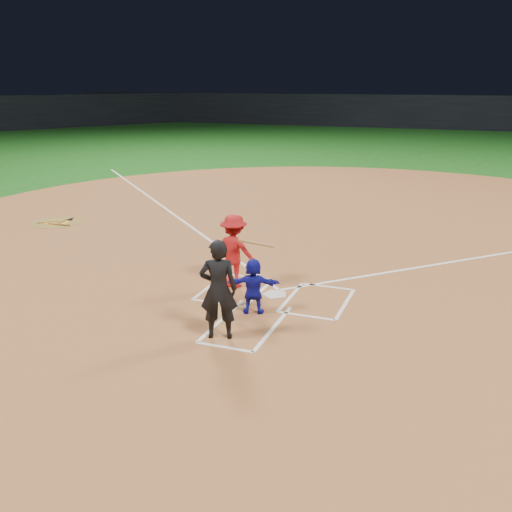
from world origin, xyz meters
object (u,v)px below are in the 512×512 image
(on_deck_circle, at_px, (57,222))
(batter_at_plate, at_px, (234,251))
(home_plate, at_px, (275,294))
(umpire, at_px, (218,289))
(catcher, at_px, (253,286))

(on_deck_circle, height_order, batter_at_plate, batter_at_plate)
(home_plate, distance_m, umpire, 2.62)
(home_plate, bearing_deg, on_deck_circle, -22.78)
(home_plate, relative_size, on_deck_circle, 0.35)
(home_plate, distance_m, batter_at_plate, 1.37)
(batter_at_plate, bearing_deg, home_plate, -10.04)
(catcher, xyz_separation_m, batter_at_plate, (-0.97, 1.31, 0.27))
(home_plate, height_order, batter_at_plate, batter_at_plate)
(home_plate, bearing_deg, batter_at_plate, -10.04)
(home_plate, distance_m, catcher, 1.26)
(catcher, xyz_separation_m, umpire, (-0.18, -1.31, 0.36))
(batter_at_plate, bearing_deg, on_deck_circle, 155.67)
(on_deck_circle, distance_m, umpire, 10.78)
(home_plate, relative_size, batter_at_plate, 0.35)
(on_deck_circle, relative_size, catcher, 1.46)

